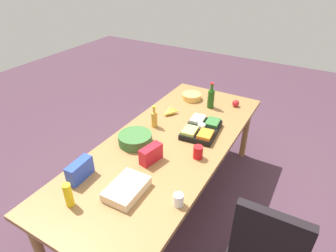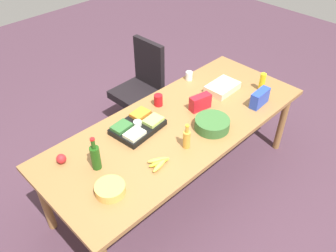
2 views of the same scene
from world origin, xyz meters
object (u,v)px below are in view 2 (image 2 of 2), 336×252
Objects in this scene: sheet_cake at (222,87)px; office_chair at (140,94)px; chip_bag_blue at (260,98)px; veggie_tray at (138,126)px; mustard_bottle at (262,82)px; banana_bunch at (159,163)px; conference_table at (179,129)px; chip_bag_red at (200,102)px; dressing_bottle at (187,139)px; chip_bowl at (110,189)px; paper_cup at (189,76)px; wine_bottle at (95,157)px; red_solo_cup at (158,100)px; salad_bowl at (212,124)px; apple_red at (61,159)px.

office_chair is at bearing -74.97° from sheet_cake.
chip_bag_blue is 0.69× the size of sheet_cake.
mustard_bottle is (-1.27, 0.39, 0.05)m from veggie_tray.
banana_bunch is (1.15, 0.31, -0.01)m from sheet_cake.
conference_table is 12.52× the size of chip_bag_red.
office_chair is 5.48× the size of mustard_bottle.
banana_bunch is (1.20, -0.09, -0.05)m from chip_bag_blue.
dressing_bottle is at bearing 55.42° from conference_table.
paper_cup is at bearing -157.18° from chip_bowl.
banana_bunch is at bearing 54.86° from office_chair.
conference_table is 8.71× the size of wine_bottle.
red_solo_cup is 0.37× the size of salad_bowl.
mustard_bottle reaches higher than veggie_tray.
office_chair reaches higher than chip_bowl.
office_chair is 1.63m from apple_red.
red_solo_cup is 0.78m from banana_bunch.
chip_bag_blue reaches higher than sheet_cake.
dressing_bottle is at bearing 29.54° from chip_bag_red.
chip_bowl is 0.73m from dressing_bottle.
conference_table is 0.37m from veggie_tray.
chip_bowl reaches higher than banana_bunch.
banana_bunch is at bearing 133.20° from apple_red.
dressing_bottle reaches higher than paper_cup.
chip_bag_blue is (-1.04, 0.52, 0.04)m from veggie_tray.
office_chair is 1.85m from chip_bowl.
mustard_bottle is (-1.86, 0.00, 0.06)m from chip_bowl.
chip_bag_blue is (-0.31, 1.35, 0.46)m from office_chair.
chip_bag_red is (0.13, 1.01, 0.46)m from office_chair.
chip_bag_red is at bearing 6.69° from sheet_cake.
mustard_bottle is (-0.54, 1.22, 0.48)m from office_chair.
sheet_cake is (-0.08, 0.37, -0.01)m from paper_cup.
wine_bottle reaches higher than chip_bag_red.
banana_bunch is 0.62m from salad_bowl.
banana_bunch is (0.47, 0.24, 0.09)m from conference_table.
chip_bag_red is at bearing -150.46° from dressing_bottle.
office_chair is 4.96× the size of chip_bag_red.
office_chair reaches higher than conference_table.
paper_cup is 1.58m from apple_red.
veggie_tray reaches higher than chip_bowl.
salad_bowl is (0.53, 0.30, 0.01)m from sheet_cake.
mustard_bottle is (-0.37, 0.63, 0.05)m from paper_cup.
veggie_tray is 2.27× the size of banana_bunch.
chip_bag_red is 0.39m from sheet_cake.
chip_bag_blue is at bearing 97.43° from sheet_cake.
chip_bag_red reaches higher than veggie_tray.
office_chair reaches higher than chip_bag_blue.
sheet_cake is (-0.26, 0.96, 0.42)m from office_chair.
mustard_bottle is at bearing 162.08° from chip_bag_red.
chip_bowl is at bearing 22.82° from paper_cup.
red_solo_cup reaches higher than banana_bunch.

